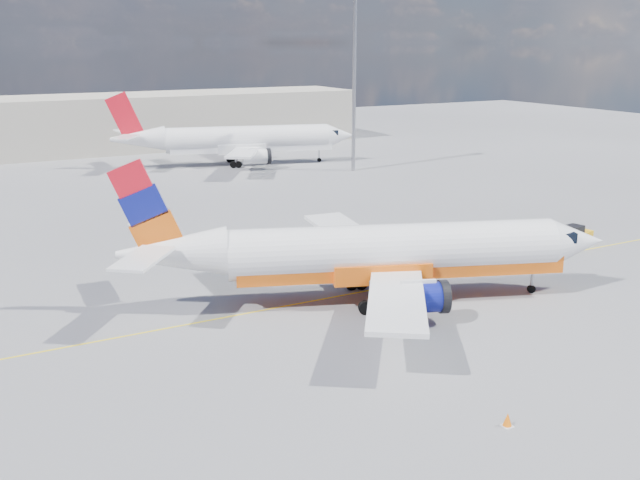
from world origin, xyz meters
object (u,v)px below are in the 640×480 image
main_jet (378,253)px  gse_tug (577,236)px  traffic_cone (508,420)px  second_jet (240,140)px

main_jet → gse_tug: size_ratio=11.73×
main_jet → traffic_cone: (-3.38, -15.32, -2.79)m
second_jet → gse_tug: bearing=-64.8°
traffic_cone → second_jet: bearing=77.1°
main_jet → second_jet: size_ratio=0.95×
main_jet → gse_tug: 20.95m
second_jet → gse_tug: second_jet is taller
main_jet → second_jet: second_jet is taller
traffic_cone → gse_tug: bearing=37.4°
main_jet → gse_tug: (20.60, 3.02, -2.28)m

